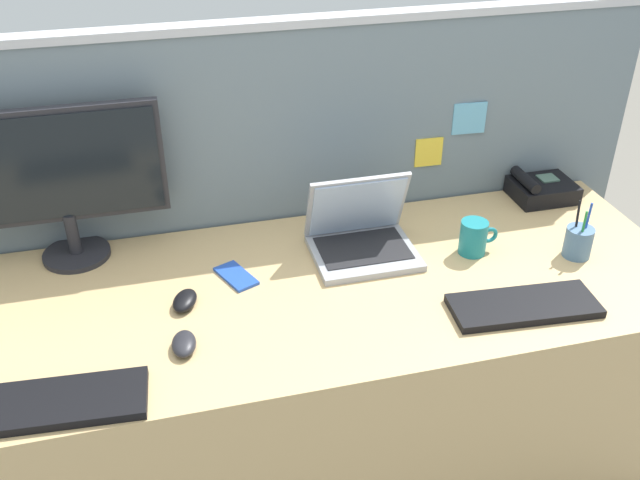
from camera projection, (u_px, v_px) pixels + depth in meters
name	position (u px, v px, depth m)	size (l,w,h in m)	color
ground_plane	(324.00, 460.00, 2.36)	(10.00, 10.00, 0.00)	slate
desk	(324.00, 380.00, 2.18)	(2.09, 0.79, 0.70)	tan
cubicle_divider	(291.00, 221.00, 2.37)	(2.34, 0.08, 1.33)	slate
desktop_monitor	(60.00, 174.00, 1.99)	(0.57, 0.19, 0.46)	#232328
laptop	(361.00, 233.00, 2.12)	(0.30, 0.26, 0.24)	#9EA0A8
desk_phone	(541.00, 189.00, 2.41)	(0.20, 0.16, 0.09)	black
keyboard_main	(59.00, 403.00, 1.59)	(0.39, 0.15, 0.02)	black
keyboard_spare	(524.00, 306.00, 1.89)	(0.39, 0.15, 0.02)	black
computer_mouse_right_hand	(184.00, 344.00, 1.76)	(0.06, 0.10, 0.03)	#232328
computer_mouse_left_hand	(185.00, 300.00, 1.91)	(0.06, 0.10, 0.03)	black
pen_cup	(578.00, 242.00, 2.10)	(0.08, 0.08, 0.17)	#4C7093
cell_phone_blue_case	(236.00, 276.00, 2.02)	(0.07, 0.14, 0.01)	blue
coffee_mug	(474.00, 237.00, 2.11)	(0.12, 0.08, 0.10)	#197A84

